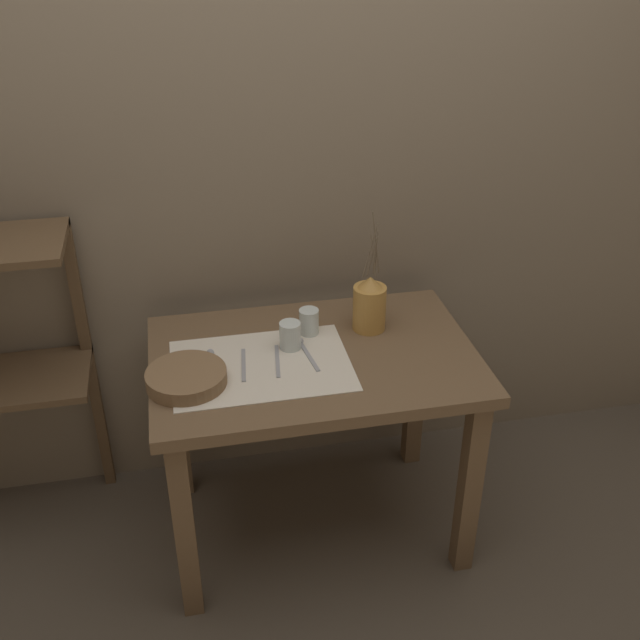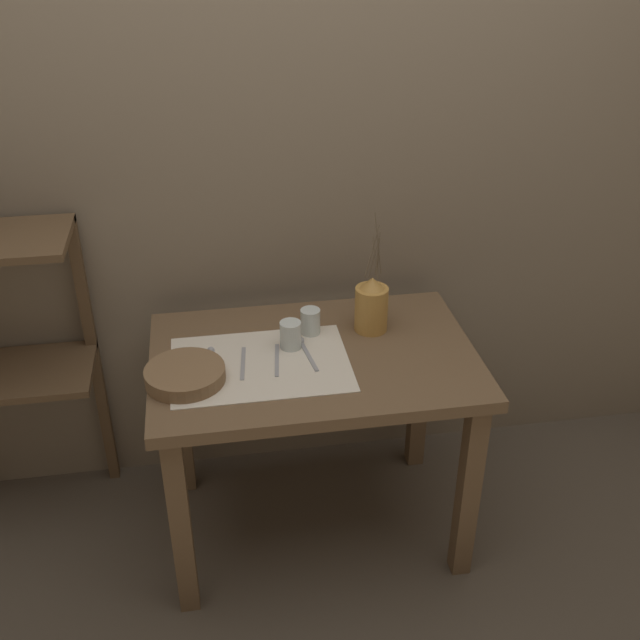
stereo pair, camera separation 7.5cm
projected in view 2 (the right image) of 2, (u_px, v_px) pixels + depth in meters
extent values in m
plane|color=brown|center=(315.00, 523.00, 2.67)|extent=(12.00, 12.00, 0.00)
cube|color=#7A6B56|center=(292.00, 158.00, 2.45)|extent=(7.00, 0.06, 2.40)
cube|color=brown|center=(314.00, 359.00, 2.32)|extent=(1.01, 0.67, 0.04)
cube|color=brown|center=(181.00, 525.00, 2.20)|extent=(0.06, 0.06, 0.68)
cube|color=brown|center=(468.00, 491.00, 2.33)|extent=(0.06, 0.06, 0.68)
cube|color=brown|center=(180.00, 413.00, 2.67)|extent=(0.06, 0.06, 0.68)
cube|color=brown|center=(419.00, 390.00, 2.80)|extent=(0.06, 0.06, 0.68)
cube|color=brown|center=(12.00, 374.00, 2.44)|extent=(0.52, 0.32, 0.02)
cube|color=brown|center=(94.00, 358.00, 2.62)|extent=(0.04, 0.04, 1.07)
cube|color=beige|center=(261.00, 364.00, 2.26)|extent=(0.54, 0.38, 0.00)
cylinder|color=#B7843D|center=(371.00, 309.00, 2.41)|extent=(0.11, 0.11, 0.15)
cone|color=#B7843D|center=(372.00, 283.00, 2.36)|extent=(0.08, 0.08, 0.04)
cylinder|color=brown|center=(378.00, 254.00, 2.32)|extent=(0.01, 0.02, 0.15)
cylinder|color=brown|center=(375.00, 258.00, 2.30)|extent=(0.03, 0.01, 0.15)
cylinder|color=brown|center=(372.00, 252.00, 2.29)|extent=(0.04, 0.03, 0.19)
cylinder|color=brown|center=(374.00, 258.00, 2.30)|extent=(0.03, 0.03, 0.15)
cylinder|color=brown|center=(378.00, 258.00, 2.33)|extent=(0.01, 0.03, 0.12)
cylinder|color=brown|center=(378.00, 244.00, 2.31)|extent=(0.04, 0.02, 0.22)
cylinder|color=brown|center=(185.00, 375.00, 2.17)|extent=(0.23, 0.23, 0.04)
cylinder|color=silver|center=(291.00, 335.00, 2.32)|extent=(0.07, 0.07, 0.09)
cylinder|color=silver|center=(310.00, 321.00, 2.40)|extent=(0.06, 0.06, 0.08)
cube|color=#939399|center=(210.00, 367.00, 2.24)|extent=(0.03, 0.18, 0.00)
sphere|color=#939399|center=(211.00, 350.00, 2.32)|extent=(0.02, 0.02, 0.02)
cube|color=#939399|center=(243.00, 363.00, 2.26)|extent=(0.03, 0.18, 0.00)
cube|color=#939399|center=(277.00, 360.00, 2.27)|extent=(0.03, 0.18, 0.00)
cube|color=#939399|center=(309.00, 356.00, 2.29)|extent=(0.04, 0.18, 0.00)
sphere|color=#939399|center=(301.00, 341.00, 2.37)|extent=(0.02, 0.02, 0.02)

